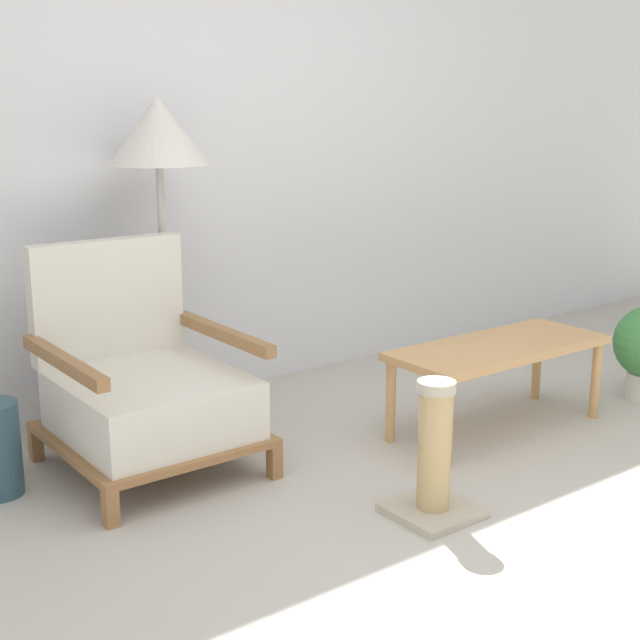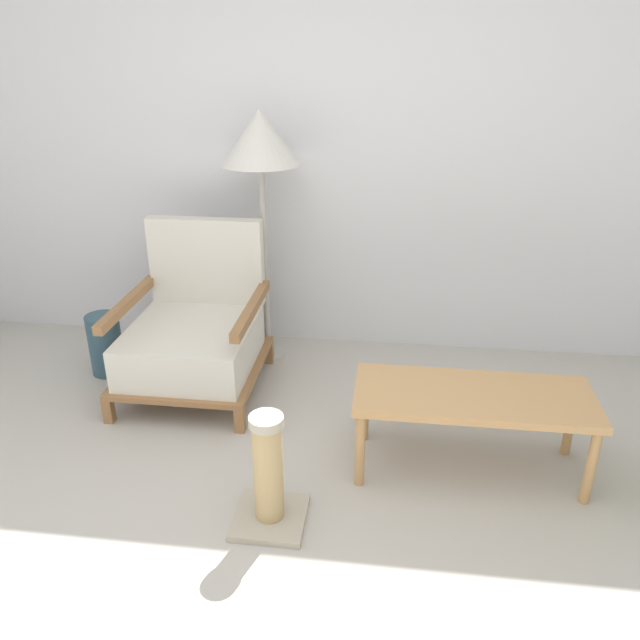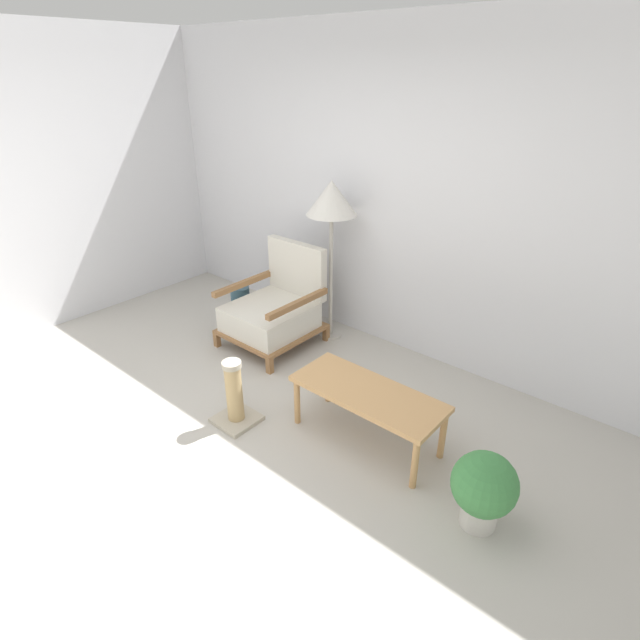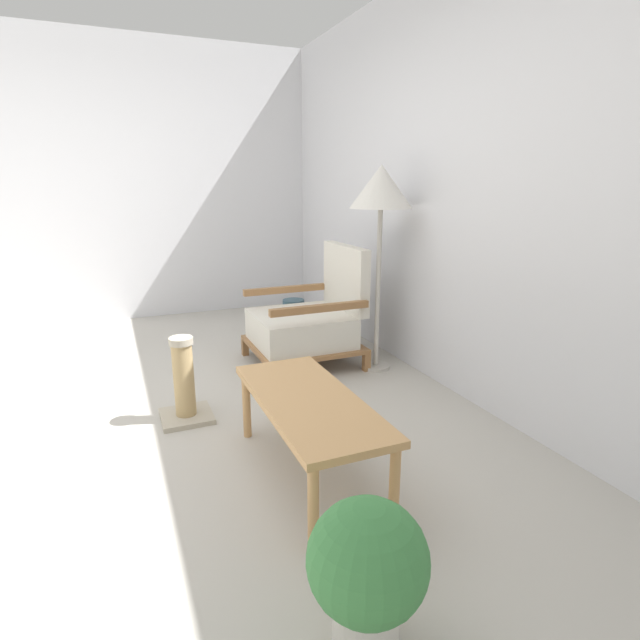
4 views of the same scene
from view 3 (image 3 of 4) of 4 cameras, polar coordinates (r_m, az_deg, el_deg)
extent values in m
plane|color=#B7B2A8|center=(3.50, -14.64, -15.92)|extent=(14.00, 14.00, 0.00)
cube|color=silver|center=(4.34, 8.47, 13.70)|extent=(8.00, 0.06, 2.70)
cube|color=silver|center=(5.36, -29.62, 13.10)|extent=(0.06, 8.00, 2.70)
cube|color=olive|center=(4.72, -11.68, -2.22)|extent=(0.05, 0.05, 0.14)
cube|color=olive|center=(4.26, -5.77, -5.23)|extent=(0.05, 0.05, 0.14)
cube|color=olive|center=(5.15, -5.25, 0.84)|extent=(0.05, 0.05, 0.14)
cube|color=olive|center=(4.73, 0.71, -1.58)|extent=(0.05, 0.05, 0.14)
cube|color=olive|center=(4.66, -5.53, -1.01)|extent=(0.75, 0.80, 0.03)
cube|color=silver|center=(4.58, -5.78, 0.34)|extent=(0.67, 0.70, 0.23)
cube|color=silver|center=(4.68, -2.66, 5.95)|extent=(0.67, 0.08, 0.50)
cube|color=olive|center=(4.73, -8.65, 4.19)|extent=(0.05, 0.74, 0.05)
cube|color=olive|center=(4.27, -2.52, 1.92)|extent=(0.05, 0.74, 0.05)
cylinder|color=#B7B2A8|center=(4.83, 1.17, -1.65)|extent=(0.21, 0.21, 0.03)
cylinder|color=#B7B2A8|center=(4.57, 1.24, 4.89)|extent=(0.03, 0.03, 1.16)
cone|color=silver|center=(4.35, 1.34, 13.80)|extent=(0.44, 0.44, 0.29)
cube|color=tan|center=(3.37, 5.48, -8.31)|extent=(1.05, 0.43, 0.04)
cylinder|color=tan|center=(3.63, -2.63, -9.27)|extent=(0.04, 0.04, 0.37)
cylinder|color=tan|center=(3.19, 10.78, -15.85)|extent=(0.04, 0.04, 0.37)
cylinder|color=tan|center=(3.84, 0.95, -6.92)|extent=(0.04, 0.04, 0.37)
cylinder|color=tan|center=(3.43, 13.85, -12.62)|extent=(0.04, 0.04, 0.37)
cylinder|color=#2D4C5B|center=(5.11, -9.04, 1.85)|extent=(0.19, 0.19, 0.37)
cylinder|color=beige|center=(3.16, 17.65, -20.36)|extent=(0.20, 0.20, 0.14)
sphere|color=#3D7F42|center=(3.00, 18.28, -17.39)|extent=(0.37, 0.37, 0.37)
cube|color=#B2A893|center=(3.79, -9.49, -11.11)|extent=(0.30, 0.30, 0.03)
cylinder|color=tan|center=(3.65, -9.77, -8.22)|extent=(0.12, 0.12, 0.44)
cylinder|color=#B2A893|center=(3.52, -10.07, -5.04)|extent=(0.14, 0.14, 0.04)
camera|label=1|loc=(4.57, -52.31, 5.60)|focal=50.00mm
camera|label=2|loc=(1.98, -51.22, 1.94)|focal=35.00mm
camera|label=4|loc=(1.85, 47.49, -14.71)|focal=28.00mm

